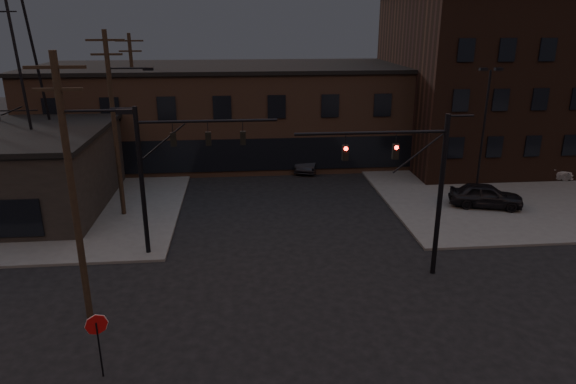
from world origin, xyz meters
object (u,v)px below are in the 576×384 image
object	(u,v)px
traffic_signal_near	(418,179)
parked_car_lot_b	(543,170)
stop_sign	(97,331)
traffic_signal_far	(166,164)
parked_car_lot_a	(486,195)
car_crossing	(309,161)

from	to	relation	value
traffic_signal_near	parked_car_lot_b	bearing A→B (deg)	43.07
stop_sign	parked_car_lot_b	xyz separation A→B (m)	(28.78, 20.90, -1.04)
traffic_signal_far	parked_car_lot_b	size ratio (longest dim) A/B	1.79
traffic_signal_far	parked_car_lot_a	distance (m)	21.00
car_crossing	parked_car_lot_b	bearing A→B (deg)	3.79
parked_car_lot_a	traffic_signal_near	bearing A→B (deg)	154.32
car_crossing	traffic_signal_near	bearing A→B (deg)	-64.26
traffic_signal_near	parked_car_lot_b	world-z (taller)	traffic_signal_near
traffic_signal_near	traffic_signal_far	xyz separation A→B (m)	(-12.07, 3.50, 0.08)
stop_sign	traffic_signal_far	bearing A→B (deg)	82.68
traffic_signal_near	car_crossing	distance (m)	19.63
traffic_signal_far	parked_car_lot_a	size ratio (longest dim) A/B	1.71
stop_sign	car_crossing	size ratio (longest dim) A/B	0.53
stop_sign	car_crossing	xyz separation A→B (m)	(10.84, 25.51, -1.07)
traffic_signal_far	traffic_signal_near	bearing A→B (deg)	-16.17
stop_sign	parked_car_lot_a	world-z (taller)	stop_sign
traffic_signal_far	parked_car_lot_b	xyz separation A→B (m)	(27.50, 10.91, -4.21)
traffic_signal_near	car_crossing	bearing A→B (deg)	97.54
traffic_signal_far	parked_car_lot_a	world-z (taller)	traffic_signal_far
traffic_signal_near	parked_car_lot_b	size ratio (longest dim) A/B	1.79
traffic_signal_far	parked_car_lot_b	world-z (taller)	traffic_signal_far
traffic_signal_far	car_crossing	size ratio (longest dim) A/B	1.71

